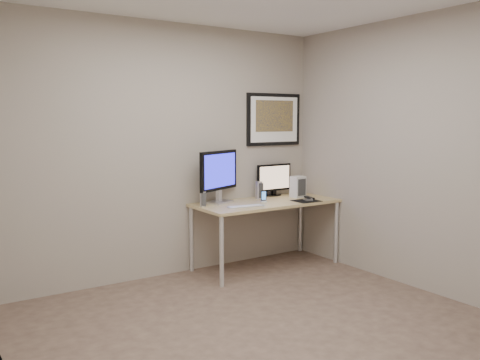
# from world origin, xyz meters

# --- Properties ---
(floor) EXTENTS (3.60, 3.60, 0.00)m
(floor) POSITION_xyz_m (0.00, 0.00, 0.00)
(floor) COLOR #4B392E
(floor) RESTS_ON ground
(room) EXTENTS (3.60, 3.60, 3.60)m
(room) POSITION_xyz_m (0.00, 0.45, 1.64)
(room) COLOR white
(room) RESTS_ON ground
(desk) EXTENTS (1.60, 0.70, 0.73)m
(desk) POSITION_xyz_m (1.00, 1.35, 0.66)
(desk) COLOR #9C814B
(desk) RESTS_ON floor
(framed_art) EXTENTS (0.75, 0.04, 0.60)m
(framed_art) POSITION_xyz_m (1.35, 1.68, 1.62)
(framed_art) COLOR black
(framed_art) RESTS_ON room
(monitor_large) EXTENTS (0.58, 0.30, 0.56)m
(monitor_large) POSITION_xyz_m (0.52, 1.55, 1.04)
(monitor_large) COLOR silver
(monitor_large) RESTS_ON desk
(monitor_tv) EXTENTS (0.48, 0.11, 0.37)m
(monitor_tv) POSITION_xyz_m (1.32, 1.63, 0.93)
(monitor_tv) COLOR black
(monitor_tv) RESTS_ON desk
(speaker_left) EXTENTS (0.08, 0.08, 0.16)m
(speaker_left) POSITION_xyz_m (0.26, 1.44, 0.81)
(speaker_left) COLOR silver
(speaker_left) RESTS_ON desk
(speaker_right) EXTENTS (0.08, 0.08, 0.20)m
(speaker_right) POSITION_xyz_m (1.05, 1.55, 0.83)
(speaker_right) COLOR silver
(speaker_right) RESTS_ON desk
(phone_dock) EXTENTS (0.07, 0.07, 0.13)m
(phone_dock) POSITION_xyz_m (0.96, 1.34, 0.79)
(phone_dock) COLOR black
(phone_dock) RESTS_ON desk
(keyboard) EXTENTS (0.39, 0.15, 0.01)m
(keyboard) POSITION_xyz_m (0.62, 1.19, 0.74)
(keyboard) COLOR silver
(keyboard) RESTS_ON desk
(mousepad) EXTENTS (0.28, 0.25, 0.00)m
(mousepad) POSITION_xyz_m (1.39, 1.13, 0.73)
(mousepad) COLOR black
(mousepad) RESTS_ON desk
(mouse) EXTENTS (0.10, 0.14, 0.04)m
(mouse) POSITION_xyz_m (1.42, 1.15, 0.75)
(mouse) COLOR black
(mouse) RESTS_ON mousepad
(remote) EXTENTS (0.09, 0.18, 0.02)m
(remote) POSITION_xyz_m (1.54, 1.25, 0.74)
(remote) COLOR black
(remote) RESTS_ON desk
(fan_unit) EXTENTS (0.17, 0.14, 0.24)m
(fan_unit) POSITION_xyz_m (1.49, 1.40, 0.85)
(fan_unit) COLOR silver
(fan_unit) RESTS_ON desk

